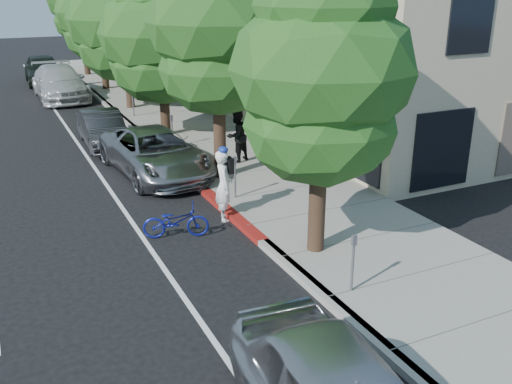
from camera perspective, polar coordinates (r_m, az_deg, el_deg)
ground at (r=15.08m, az=-0.95°, el=-3.84°), size 120.00×120.00×0.00m
sidewalk at (r=22.85m, az=-4.11°, el=4.84°), size 4.60×56.00×0.15m
curb at (r=22.15m, az=-9.65°, el=4.09°), size 0.30×56.00×0.15m
curb_red_segment at (r=15.89m, az=-2.46°, el=-2.25°), size 0.32×4.00×0.15m
storefront_building at (r=34.24m, az=1.11°, el=15.91°), size 10.00×36.00×7.00m
street_tree_0 at (r=12.56m, az=6.66°, el=11.69°), size 4.08×4.08×6.94m
street_tree_1 at (r=17.83m, az=-3.90°, el=16.25°), size 4.34×4.34×7.80m
street_tree_2 at (r=23.55m, az=-9.52°, el=15.20°), size 4.91×4.91×6.97m
street_tree_3 at (r=29.32m, az=-13.04°, el=16.42°), size 5.59×5.59×7.49m
street_tree_4 at (r=35.18m, az=-15.40°, el=16.86°), size 5.01×5.01×7.36m
street_tree_5 at (r=41.06m, az=-17.15°, el=17.79°), size 4.37×4.37×7.81m
cyclist at (r=15.44m, az=-3.22°, el=0.65°), size 0.65×0.82×1.96m
bicycle at (r=14.66m, az=-8.02°, el=-2.91°), size 1.78×1.09×0.88m
silver_suv at (r=19.43m, az=-10.01°, el=3.87°), size 2.97×5.67×1.52m
dark_sedan at (r=23.40m, az=-15.06°, el=6.11°), size 1.53×4.20×1.38m
white_pickup at (r=33.75m, az=-19.05°, el=10.30°), size 2.59×6.22×1.80m
dark_suv_far at (r=39.39m, az=-20.52°, el=11.45°), size 2.29×5.37×1.81m
pedestrian at (r=20.06m, az=-1.94°, el=5.65°), size 1.12×1.01×1.87m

